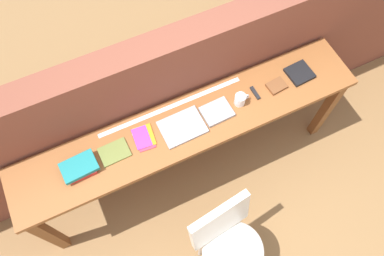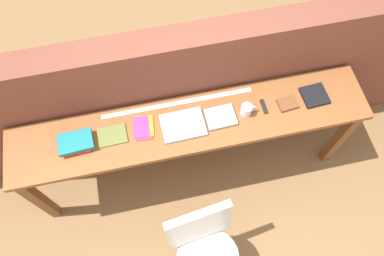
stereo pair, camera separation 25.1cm
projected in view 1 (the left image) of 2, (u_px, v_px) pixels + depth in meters
name	position (u px, v px, depth m)	size (l,w,h in m)	color
ground_plane	(204.00, 197.00, 3.22)	(40.00, 40.00, 0.00)	olive
brick_wall_back	(170.00, 99.00, 2.85)	(6.00, 0.20, 1.38)	brown
sideboard	(189.00, 132.00, 2.67)	(2.50, 0.44, 0.88)	brown
chair_white_moulded	(228.00, 241.00, 2.55)	(0.49, 0.51, 0.89)	silver
book_stack_leftmost	(80.00, 167.00, 2.37)	(0.23, 0.16, 0.06)	red
magazine_cycling	(114.00, 152.00, 2.45)	(0.19, 0.14, 0.01)	olive
pamphlet_pile_colourful	(144.00, 138.00, 2.49)	(0.15, 0.19, 0.01)	yellow
book_open_centre	(182.00, 127.00, 2.52)	(0.29, 0.22, 0.02)	#9E9EA3
book_grey_hardcover	(217.00, 112.00, 2.57)	(0.20, 0.16, 0.03)	#9E9EA3
mug	(240.00, 99.00, 2.58)	(0.11, 0.08, 0.09)	white
multitool_folded	(255.00, 93.00, 2.64)	(0.02, 0.11, 0.02)	black
leather_journal_brown	(277.00, 86.00, 2.66)	(0.13, 0.10, 0.02)	brown
book_repair_rightmost	(300.00, 73.00, 2.71)	(0.17, 0.17, 0.03)	black
ruler_metal_back_edge	(171.00, 107.00, 2.60)	(1.07, 0.03, 0.00)	silver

